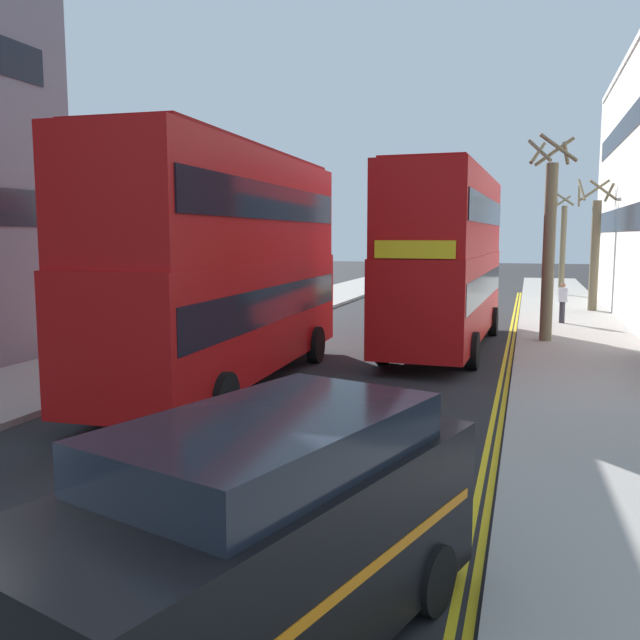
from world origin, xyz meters
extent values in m
cube|color=#9E9991|center=(6.50, 16.00, 0.07)|extent=(4.00, 80.00, 0.14)
cube|color=#9E9991|center=(-6.50, 16.00, 0.07)|extent=(4.00, 80.00, 0.14)
cube|color=yellow|center=(4.40, 14.00, 0.00)|extent=(0.10, 56.00, 0.01)
cube|color=yellow|center=(4.24, 14.00, 0.00)|extent=(0.10, 56.00, 0.01)
cube|color=#9E9991|center=(0.00, 3.83, 0.05)|extent=(1.10, 2.20, 0.10)
cube|color=silver|center=(0.00, 3.83, 0.18)|extent=(0.36, 0.28, 0.16)
cube|color=white|center=(0.00, 3.83, 0.73)|extent=(0.28, 0.20, 0.95)
cube|color=blue|center=(0.00, 3.73, 0.92)|extent=(0.22, 0.01, 0.26)
cube|color=yellow|center=(0.00, 3.73, 0.54)|extent=(0.22, 0.01, 0.20)
cube|color=#B20F0F|center=(-2.09, 11.91, 1.74)|extent=(2.88, 10.88, 2.60)
cube|color=#B20F0F|center=(-2.09, 11.91, 4.29)|extent=(2.82, 10.66, 2.50)
cube|color=black|center=(-2.09, 11.91, 2.04)|extent=(2.90, 10.45, 0.84)
cube|color=black|center=(-2.09, 11.91, 4.39)|extent=(2.88, 10.24, 0.80)
cube|color=yellow|center=(-2.28, 17.29, 3.29)|extent=(2.00, 0.13, 0.44)
cube|color=maroon|center=(-2.09, 11.91, 5.59)|extent=(2.59, 9.79, 0.10)
cylinder|color=black|center=(-3.45, 15.22, 0.52)|extent=(0.34, 1.05, 1.04)
cylinder|color=black|center=(-0.96, 15.31, 0.52)|extent=(0.34, 1.05, 1.04)
cylinder|color=black|center=(-3.22, 8.52, 0.52)|extent=(0.34, 1.05, 1.04)
cylinder|color=black|center=(-0.72, 8.61, 0.52)|extent=(0.34, 1.05, 1.04)
cube|color=#B20F0F|center=(2.29, 18.95, 1.74)|extent=(2.83, 10.87, 2.60)
cube|color=#B20F0F|center=(2.29, 18.95, 4.29)|extent=(2.78, 10.65, 2.50)
cube|color=black|center=(2.29, 18.95, 2.04)|extent=(2.85, 10.44, 0.84)
cube|color=black|center=(2.29, 18.95, 4.39)|extent=(2.83, 10.23, 0.80)
cube|color=yellow|center=(2.13, 13.58, 3.29)|extent=(2.00, 0.12, 0.44)
cube|color=maroon|center=(2.29, 18.95, 5.59)|extent=(2.55, 9.79, 0.10)
cylinder|color=black|center=(3.44, 15.57, 0.52)|extent=(0.33, 1.05, 1.04)
cylinder|color=black|center=(0.94, 15.65, 0.52)|extent=(0.33, 1.05, 1.04)
cylinder|color=black|center=(3.65, 22.26, 0.52)|extent=(0.33, 1.05, 1.04)
cylinder|color=black|center=(1.15, 22.34, 0.52)|extent=(0.33, 1.05, 1.04)
cube|color=black|center=(2.73, 2.10, 0.94)|extent=(3.21, 5.05, 1.50)
cube|color=black|center=(2.77, 2.24, 1.74)|extent=(2.54, 3.43, 0.76)
cube|color=orange|center=(2.73, 2.10, 0.99)|extent=(3.12, 4.70, 0.10)
cylinder|color=black|center=(4.02, 3.22, 0.34)|extent=(0.41, 0.71, 0.68)
cylinder|color=black|center=(2.30, 3.76, 0.34)|extent=(0.41, 0.71, 0.68)
cylinder|color=#2D2D38|center=(6.16, 25.68, 0.56)|extent=(0.22, 0.22, 0.85)
cube|color=silver|center=(6.16, 25.68, 1.27)|extent=(0.34, 0.22, 0.56)
sphere|color=#9E7051|center=(6.16, 25.68, 1.66)|extent=(0.20, 0.20, 0.20)
cylinder|color=#6B6047|center=(6.70, 39.68, 2.75)|extent=(0.33, 0.33, 5.22)
cylinder|color=#6B6047|center=(7.48, 39.62, 5.90)|extent=(0.24, 1.59, 1.16)
cylinder|color=#6B6047|center=(6.62, 40.09, 5.65)|extent=(0.89, 0.29, 0.67)
cylinder|color=#6B6047|center=(6.25, 39.66, 5.68)|extent=(0.17, 0.96, 0.72)
cylinder|color=#6B6047|center=(6.65, 39.15, 5.74)|extent=(1.12, 0.23, 0.83)
cylinder|color=#6B6047|center=(7.73, 30.94, 2.69)|extent=(0.41, 0.41, 5.09)
cylinder|color=#6B6047|center=(8.23, 31.05, 5.59)|extent=(0.35, 1.08, 0.80)
cylinder|color=#6B6047|center=(7.61, 31.62, 5.71)|extent=(1.43, 0.36, 1.05)
cylinder|color=#6B6047|center=(7.03, 30.84, 5.73)|extent=(0.32, 1.47, 1.08)
cylinder|color=#6B6047|center=(7.91, 30.34, 5.67)|extent=(1.28, 0.48, 0.96)
cylinder|color=#6B6047|center=(5.43, 20.66, 3.05)|extent=(0.39, 0.39, 5.83)
cylinder|color=#6B6047|center=(5.83, 20.57, 6.25)|extent=(0.30, 0.88, 0.66)
cylinder|color=#6B6047|center=(5.49, 21.27, 6.40)|extent=(1.28, 0.24, 0.94)
cylinder|color=#6B6047|center=(4.96, 20.86, 6.32)|extent=(0.53, 1.03, 0.80)
cylinder|color=#6B6047|center=(5.02, 20.32, 6.34)|extent=(0.80, 0.94, 0.83)
cylinder|color=#6B6047|center=(5.58, 20.08, 6.38)|extent=(1.23, 0.43, 0.92)
cube|color=black|center=(8.48, 25.81, 8.16)|extent=(0.04, 24.64, 1.00)
cube|color=black|center=(8.48, 25.81, 4.31)|extent=(0.04, 24.64, 1.00)
cube|color=silver|center=(8.48, 25.81, 11.09)|extent=(0.12, 26.60, 0.24)
camera|label=1|loc=(4.81, -2.99, 3.63)|focal=38.02mm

